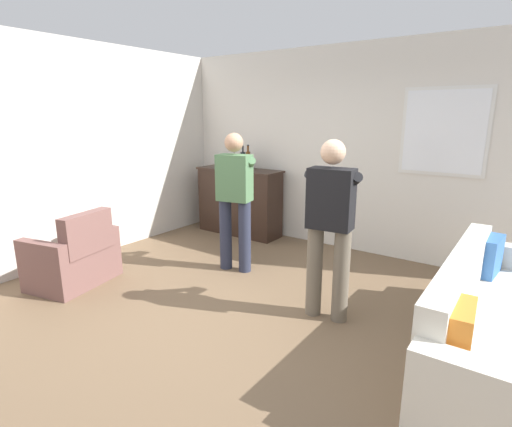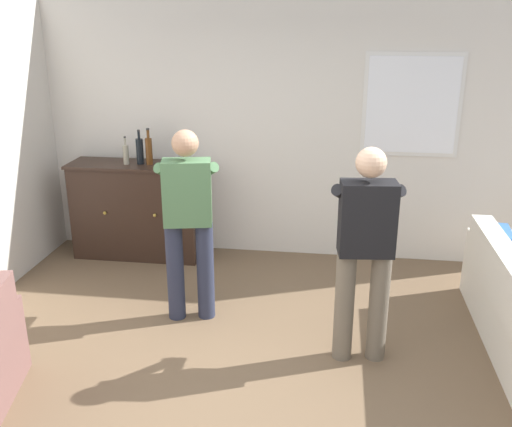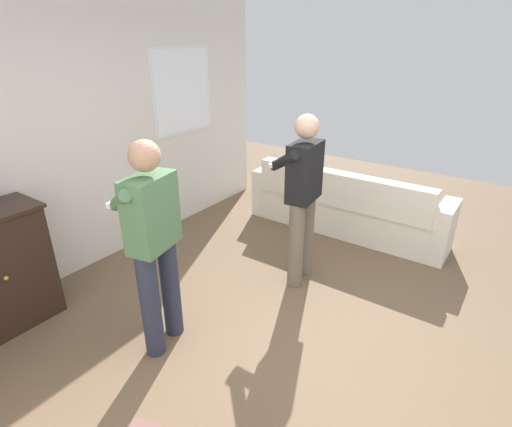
# 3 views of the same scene
# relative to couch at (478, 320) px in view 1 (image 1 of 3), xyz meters

# --- Properties ---
(ground) EXTENTS (10.40, 10.40, 0.00)m
(ground) POSITION_rel_couch_xyz_m (-2.04, -0.67, -0.33)
(ground) COLOR brown
(wall_back_with_window) EXTENTS (5.20, 0.15, 2.80)m
(wall_back_with_window) POSITION_rel_couch_xyz_m (-2.00, 1.99, 1.08)
(wall_back_with_window) COLOR silver
(wall_back_with_window) RESTS_ON ground
(wall_side_left) EXTENTS (0.12, 5.20, 2.80)m
(wall_side_left) POSITION_rel_couch_xyz_m (-4.70, -0.67, 1.07)
(wall_side_left) COLOR silver
(wall_side_left) RESTS_ON ground
(couch) EXTENTS (0.57, 2.51, 0.83)m
(couch) POSITION_rel_couch_xyz_m (0.00, 0.00, 0.00)
(couch) COLOR silver
(couch) RESTS_ON ground
(armchair) EXTENTS (0.81, 1.00, 0.85)m
(armchair) POSITION_rel_couch_xyz_m (-3.93, -1.03, -0.04)
(armchair) COLOR brown
(armchair) RESTS_ON ground
(sideboard_cabinet) EXTENTS (1.41, 0.49, 1.05)m
(sideboard_cabinet) POSITION_rel_couch_xyz_m (-3.62, 1.63, 0.20)
(sideboard_cabinet) COLOR black
(sideboard_cabinet) RESTS_ON ground
(bottle_wine_green) EXTENTS (0.06, 0.06, 0.30)m
(bottle_wine_green) POSITION_rel_couch_xyz_m (-3.69, 1.60, 0.83)
(bottle_wine_green) COLOR gray
(bottle_wine_green) RESTS_ON sideboard_cabinet
(bottle_liquor_amber) EXTENTS (0.08, 0.08, 0.36)m
(bottle_liquor_amber) POSITION_rel_couch_xyz_m (-3.55, 1.63, 0.87)
(bottle_liquor_amber) COLOR black
(bottle_liquor_amber) RESTS_ON sideboard_cabinet
(bottle_spirits_clear) EXTENTS (0.07, 0.07, 0.38)m
(bottle_spirits_clear) POSITION_rel_couch_xyz_m (-3.44, 1.63, 0.88)
(bottle_spirits_clear) COLOR #593314
(bottle_spirits_clear) RESTS_ON sideboard_cabinet
(person_standing_left) EXTENTS (0.55, 0.51, 1.68)m
(person_standing_left) POSITION_rel_couch_xyz_m (-2.71, 0.37, 0.61)
(person_standing_left) COLOR #282D42
(person_standing_left) RESTS_ON ground
(person_standing_right) EXTENTS (0.55, 0.50, 1.68)m
(person_standing_right) POSITION_rel_couch_xyz_m (-1.26, -0.07, 0.61)
(person_standing_right) COLOR #6B6051
(person_standing_right) RESTS_ON ground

